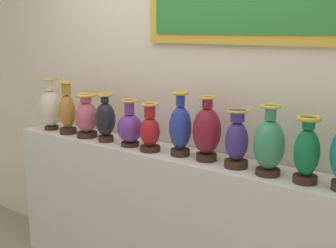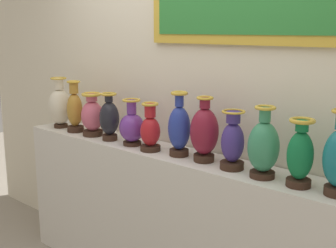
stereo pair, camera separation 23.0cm
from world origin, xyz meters
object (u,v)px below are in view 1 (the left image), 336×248
Objects in this scene: vase_rose at (86,117)px; vase_jade at (269,145)px; vase_ochre at (67,111)px; vase_crimson at (150,130)px; vase_burgundy at (207,131)px; vase_onyx at (105,119)px; vase_ivory at (51,107)px; vase_emerald at (307,152)px; vase_violet at (130,127)px; vase_cobalt at (180,128)px; vase_indigo at (237,141)px.

vase_rose is 1.47m from vase_jade.
vase_ochre is 1.02× the size of vase_jade.
vase_burgundy is (0.42, 0.04, 0.04)m from vase_crimson.
vase_onyx is 0.84m from vase_burgundy.
vase_ivory is 2.10m from vase_emerald.
vase_violet reaches higher than vase_crimson.
vase_onyx is at bearing -179.67° from vase_emerald.
vase_cobalt is 1.04× the size of vase_jade.
vase_ivory is at bearing 179.88° from vase_emerald.
vase_ivory is 1.19× the size of vase_indigo.
vase_burgundy is at bearing 2.54° from vase_onyx.
vase_crimson is 0.84m from vase_jade.
vase_emerald is (1.25, -0.00, 0.03)m from vase_violet.
vase_onyx is at bearing -178.64° from vase_indigo.
vase_onyx is (0.63, -0.01, -0.02)m from vase_ivory.
vase_ochre is 0.83m from vase_crimson.
vase_jade is at bearing -1.99° from vase_cobalt.
vase_cobalt reaches higher than vase_burgundy.
vase_violet is 0.91× the size of vase_emerald.
vase_ochre is at bearing -178.33° from vase_burgundy.
vase_emerald is at bearing -0.17° from vase_violet.
vase_rose is 0.79× the size of vase_cobalt.
vase_burgundy is at bearing 5.98° from vase_crimson.
vase_emerald is (0.83, -0.02, -0.01)m from vase_cobalt.
vase_onyx is 0.88× the size of vase_jade.
vase_onyx is 1.07× the size of vase_violet.
vase_indigo is at bearing 2.87° from vase_crimson.
vase_emerald reaches higher than vase_indigo.
vase_ochre is 0.41m from vase_onyx.
vase_cobalt is (0.85, 0.02, 0.03)m from vase_rose.
vase_cobalt is at bearing 179.18° from vase_indigo.
vase_burgundy reaches higher than vase_crimson.
vase_cobalt reaches higher than vase_ochre.
vase_burgundy is 1.12× the size of vase_emerald.
vase_rose is at bearing -0.41° from vase_ivory.
vase_cobalt reaches higher than vase_indigo.
vase_cobalt reaches higher than vase_jade.
vase_cobalt is at bearing 1.65° from vase_ochre.
vase_crimson is at bearing -0.48° from vase_ochre.
vase_emerald is at bearing -2.57° from vase_burgundy.
vase_emerald is at bearing 0.25° from vase_ochre.
vase_jade is at bearing -0.17° from vase_violet.
vase_jade is (1.47, -0.00, 0.02)m from vase_rose.
vase_burgundy is (1.47, 0.02, 0.00)m from vase_ivory.
vase_burgundy is at bearing 1.48° from vase_rose.
vase_ivory is at bearing 179.96° from vase_violet.
vase_cobalt is at bearing 1.41° from vase_rose.
vase_ochre is at bearing 179.52° from vase_crimson.
vase_burgundy reaches higher than vase_onyx.
vase_violet is (0.22, 0.01, -0.03)m from vase_onyx.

